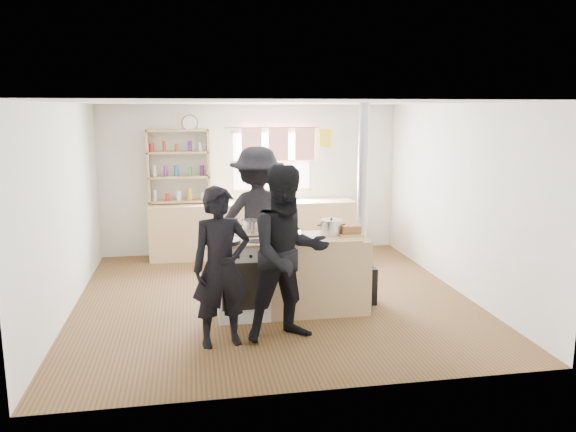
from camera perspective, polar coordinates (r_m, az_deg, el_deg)
The scene contains 14 objects.
ground at distance 7.40m, azimuth -1.49°, elevation -8.33°, with size 5.00×5.00×0.01m, color brown.
back_counter at distance 9.40m, azimuth -3.50°, elevation -1.31°, with size 3.40×0.55×0.90m, color #D6B481.
shelving_unit at distance 9.30m, azimuth -11.05°, elevation 5.00°, with size 1.00×0.28×1.20m.
thermos at distance 9.39m, azimuth 0.48°, elevation 2.40°, with size 0.10×0.10×0.29m, color silver.
cooking_island at distance 6.76m, azimuth 0.40°, elevation -6.00°, with size 1.97×0.64×0.93m.
skillet_greens at distance 6.35m, azimuth -6.18°, elevation -2.57°, with size 0.37×0.37×0.05m.
roast_tray at distance 6.58m, azimuth -0.15°, elevation -1.93°, with size 0.37×0.31×0.07m.
stockpot_stove at distance 6.76m, azimuth -3.69°, elevation -1.17°, with size 0.25×0.25×0.20m.
stockpot_counter at distance 6.79m, azimuth 4.42°, elevation -1.12°, with size 0.27×0.27×0.21m.
bread_board at distance 6.77m, azimuth 6.42°, elevation -1.55°, with size 0.28×0.21×0.12m.
flue_heater at distance 7.12m, azimuth 7.41°, elevation -3.62°, with size 0.35×0.35×2.50m.
person_near_left at distance 5.80m, azimuth -6.81°, elevation -5.18°, with size 0.61×0.40×1.67m, color black.
person_near_right at distance 5.87m, azimuth 0.02°, elevation -3.89°, with size 0.91×0.71×1.86m, color black.
person_far at distance 7.56m, azimuth -3.10°, elevation -0.29°, with size 1.25×0.72×1.94m, color black.
Camera 1 is at (-1.02, -6.92, 2.42)m, focal length 35.00 mm.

